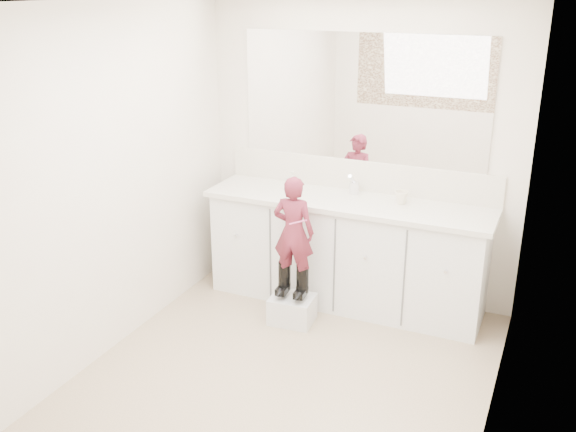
% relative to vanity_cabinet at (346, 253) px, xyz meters
% --- Properties ---
extents(floor, '(3.00, 3.00, 0.00)m').
position_rel_vanity_cabinet_xyz_m(floor, '(0.00, -1.23, -0.42)').
color(floor, '#836F55').
rests_on(floor, ground).
extents(ceiling, '(3.00, 3.00, 0.00)m').
position_rel_vanity_cabinet_xyz_m(ceiling, '(0.00, -1.23, 1.97)').
color(ceiling, white).
rests_on(ceiling, wall_back).
extents(wall_back, '(2.60, 0.00, 2.60)m').
position_rel_vanity_cabinet_xyz_m(wall_back, '(0.00, 0.27, 0.77)').
color(wall_back, beige).
rests_on(wall_back, floor).
extents(wall_front, '(2.60, 0.00, 2.60)m').
position_rel_vanity_cabinet_xyz_m(wall_front, '(0.00, -2.73, 0.77)').
color(wall_front, beige).
rests_on(wall_front, floor).
extents(wall_left, '(0.00, 3.00, 3.00)m').
position_rel_vanity_cabinet_xyz_m(wall_left, '(-1.30, -1.23, 0.78)').
color(wall_left, beige).
rests_on(wall_left, floor).
extents(wall_right, '(0.00, 3.00, 3.00)m').
position_rel_vanity_cabinet_xyz_m(wall_right, '(1.30, -1.23, 0.78)').
color(wall_right, beige).
rests_on(wall_right, floor).
extents(vanity_cabinet, '(2.20, 0.55, 0.85)m').
position_rel_vanity_cabinet_xyz_m(vanity_cabinet, '(0.00, 0.00, 0.00)').
color(vanity_cabinet, silver).
rests_on(vanity_cabinet, floor).
extents(countertop, '(2.28, 0.58, 0.04)m').
position_rel_vanity_cabinet_xyz_m(countertop, '(0.00, -0.01, 0.45)').
color(countertop, beige).
rests_on(countertop, vanity_cabinet).
extents(backsplash, '(2.28, 0.03, 0.25)m').
position_rel_vanity_cabinet_xyz_m(backsplash, '(0.00, 0.26, 0.59)').
color(backsplash, beige).
rests_on(backsplash, countertop).
extents(mirror, '(2.00, 0.02, 1.00)m').
position_rel_vanity_cabinet_xyz_m(mirror, '(0.00, 0.26, 1.22)').
color(mirror, white).
rests_on(mirror, wall_back).
extents(dot_panel, '(2.00, 0.01, 1.20)m').
position_rel_vanity_cabinet_xyz_m(dot_panel, '(0.00, -2.71, 1.22)').
color(dot_panel, '#472819').
rests_on(dot_panel, wall_front).
extents(faucet, '(0.08, 0.08, 0.10)m').
position_rel_vanity_cabinet_xyz_m(faucet, '(0.00, 0.15, 0.52)').
color(faucet, silver).
rests_on(faucet, countertop).
extents(cup, '(0.12, 0.12, 0.10)m').
position_rel_vanity_cabinet_xyz_m(cup, '(0.41, 0.07, 0.51)').
color(cup, beige).
rests_on(cup, countertop).
extents(soap_bottle, '(0.10, 0.10, 0.16)m').
position_rel_vanity_cabinet_xyz_m(soap_bottle, '(-0.49, 0.02, 0.55)').
color(soap_bottle, beige).
rests_on(soap_bottle, countertop).
extents(step_stool, '(0.35, 0.30, 0.21)m').
position_rel_vanity_cabinet_xyz_m(step_stool, '(-0.26, -0.50, -0.32)').
color(step_stool, silver).
rests_on(step_stool, floor).
extents(boot_left, '(0.11, 0.19, 0.27)m').
position_rel_vanity_cabinet_xyz_m(boot_left, '(-0.33, -0.48, -0.08)').
color(boot_left, black).
rests_on(boot_left, step_stool).
extents(boot_right, '(0.11, 0.19, 0.27)m').
position_rel_vanity_cabinet_xyz_m(boot_right, '(-0.18, -0.48, -0.08)').
color(boot_right, black).
rests_on(boot_right, step_stool).
extents(toddler, '(0.33, 0.23, 0.87)m').
position_rel_vanity_cabinet_xyz_m(toddler, '(-0.26, -0.48, 0.32)').
color(toddler, '#A6334B').
rests_on(toddler, step_stool).
extents(toothbrush, '(0.14, 0.02, 0.06)m').
position_rel_vanity_cabinet_xyz_m(toothbrush, '(-0.19, -0.56, 0.43)').
color(toothbrush, '#D4528F').
rests_on(toothbrush, toddler).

